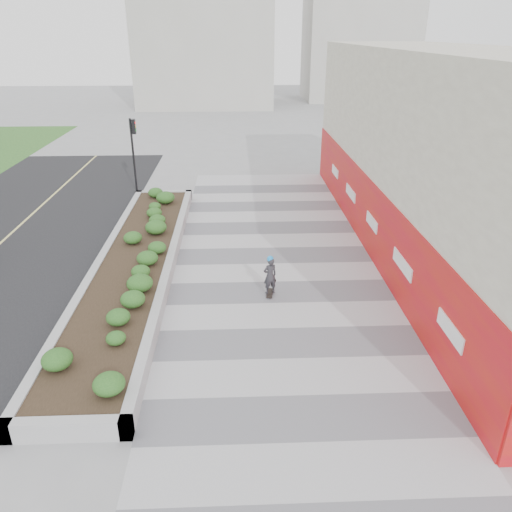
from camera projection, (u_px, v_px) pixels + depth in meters
The scene contains 9 objects.
ground at pixel (297, 381), 13.37m from camera, with size 160.00×160.00×0.00m, color gray.
walkway at pixel (286, 321), 16.10m from camera, with size 8.00×36.00×0.01m, color #A8A8AD.
building at pixel (446, 155), 20.17m from camera, with size 6.04×24.08×8.00m.
planter at pixel (135, 261), 19.36m from camera, with size 3.00×18.00×0.90m.
traffic_signal_near at pixel (134, 145), 27.89m from camera, with size 0.33×0.28×4.20m.
distant_bldg_north_l at pixel (204, 18), 59.12m from camera, with size 16.00×12.00×20.00m, color #ADAAA3.
distant_bldg_north_r at pixel (362, 1), 63.61m from camera, with size 14.00×10.00×24.00m, color #ADAAA3.
manhole_cover at pixel (301, 321), 16.12m from camera, with size 0.44×0.44×0.01m, color #595654.
skateboarder at pixel (270, 275), 17.42m from camera, with size 0.58×0.74×1.51m.
Camera 1 is at (-1.54, -10.74, 8.57)m, focal length 35.00 mm.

